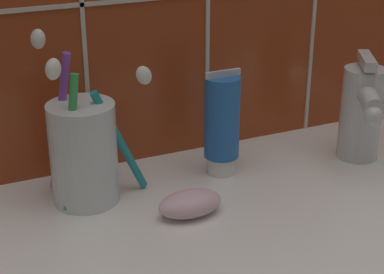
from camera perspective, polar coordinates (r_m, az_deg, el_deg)
name	(u,v)px	position (r cm, az deg, el deg)	size (l,w,h in cm)	color
sink_counter	(258,214)	(72.16, 5.91, -6.82)	(62.49, 34.66, 2.00)	white
toothbrush_cup	(83,151)	(70.91, -9.63, -1.19)	(12.64, 8.99, 19.10)	silver
toothpaste_tube	(223,123)	(76.24, 2.74, 1.21)	(4.43, 4.22, 12.99)	white
sink_faucet	(362,111)	(82.58, 14.89, 2.27)	(7.11, 10.29, 13.38)	silver
soap_bar	(190,204)	(68.93, -0.18, -5.94)	(7.09, 4.15, 2.79)	#DBB2C6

